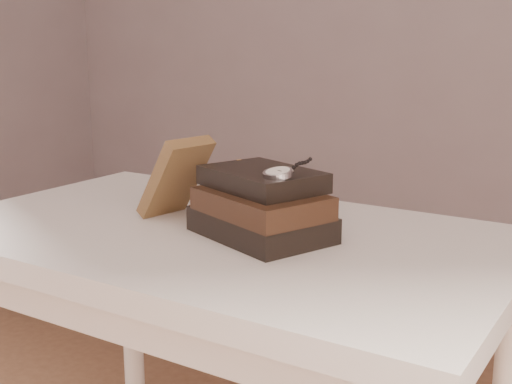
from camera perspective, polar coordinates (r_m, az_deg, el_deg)
The scene contains 5 objects.
table at distance 1.19m, azimuth -3.14°, elevation -7.44°, with size 1.00×0.60×0.75m.
book_stack at distance 1.10m, azimuth 0.48°, elevation -1.23°, with size 0.26×0.23×0.11m.
journal at distance 1.22m, azimuth -6.88°, elevation 1.27°, with size 0.02×0.10×0.17m, color #48311C.
pocket_watch at distance 1.03m, azimuth 2.06°, elevation 1.72°, with size 0.06×0.15×0.02m.
eyeglasses at distance 1.20m, azimuth 1.04°, elevation 0.57°, with size 0.13×0.13×0.04m.
Camera 1 is at (0.65, -0.56, 1.07)m, focal length 46.68 mm.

